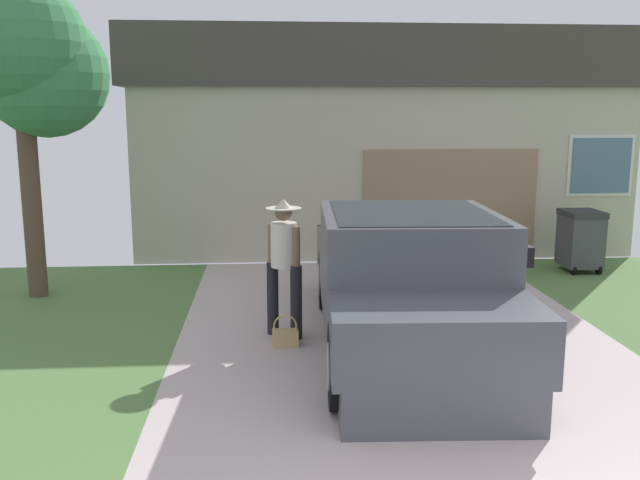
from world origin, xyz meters
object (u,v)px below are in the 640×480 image
person_with_hat (284,258)px  wheeled_trash_bin (581,238)px  pickup_truck (407,288)px  front_yard_tree (34,62)px  handbag (285,336)px  house_with_garage (367,138)px

person_with_hat → wheeled_trash_bin: bearing=68.8°
pickup_truck → front_yard_tree: 6.07m
handbag → person_with_hat: bearing=89.8°
pickup_truck → handbag: 1.53m
house_with_garage → person_with_hat: bearing=-105.8°
house_with_garage → front_yard_tree: (-5.41, -5.08, 1.24)m
person_with_hat → front_yard_tree: (-3.39, 2.08, 2.39)m
front_yard_tree → wheeled_trash_bin: front_yard_tree is taller
person_with_hat → wheeled_trash_bin: 5.98m
pickup_truck → handbag: pickup_truck is taller
person_with_hat → house_with_garage: (2.02, 7.16, 1.15)m
house_with_garage → front_yard_tree: size_ratio=2.14×
person_with_hat → front_yard_tree: bearing=-173.9°
pickup_truck → wheeled_trash_bin: (3.74, 3.71, -0.17)m
person_with_hat → house_with_garage: house_with_garage is taller
house_with_garage → wheeled_trash_bin: 5.34m
handbag → house_with_garage: 8.03m
front_yard_tree → house_with_garage: bearing=43.2°
handbag → wheeled_trash_bin: wheeled_trash_bin is taller
pickup_truck → front_yard_tree: front_yard_tree is taller
handbag → front_yard_tree: front_yard_tree is taller
pickup_truck → person_with_hat: (-1.37, 0.62, 0.24)m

